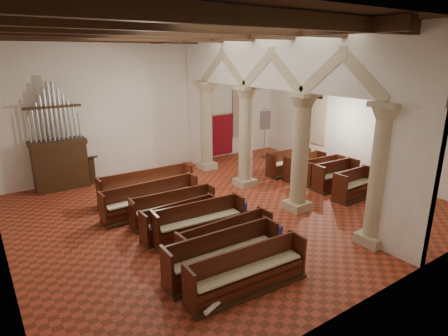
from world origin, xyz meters
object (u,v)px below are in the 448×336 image
(processional_banner, at_px, (264,142))
(nave_pew_0, at_px, (248,277))
(pipe_organ, at_px, (59,155))
(lectern, at_px, (92,171))
(aisle_pew_0, at_px, (354,189))

(processional_banner, bearing_deg, nave_pew_0, -117.65)
(pipe_organ, distance_m, processional_banner, 9.91)
(processional_banner, relative_size, nave_pew_0, 0.86)
(processional_banner, distance_m, nave_pew_0, 11.74)
(nave_pew_0, bearing_deg, pipe_organ, 104.34)
(nave_pew_0, bearing_deg, processional_banner, 50.78)
(lectern, bearing_deg, nave_pew_0, -81.49)
(lectern, xyz_separation_m, processional_banner, (8.63, -1.03, 0.33))
(lectern, bearing_deg, aisle_pew_0, -40.25)
(lectern, relative_size, nave_pew_0, 0.40)
(pipe_organ, height_order, lectern, pipe_organ)
(aisle_pew_0, bearing_deg, lectern, 133.89)
(lectern, distance_m, processional_banner, 8.69)
(lectern, relative_size, processional_banner, 0.46)
(pipe_organ, xyz_separation_m, nave_pew_0, (1.96, -9.74, -1.03))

